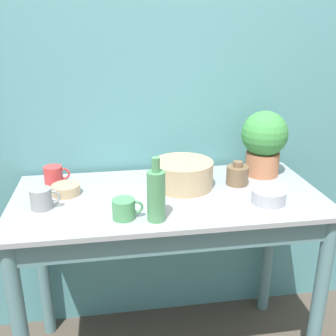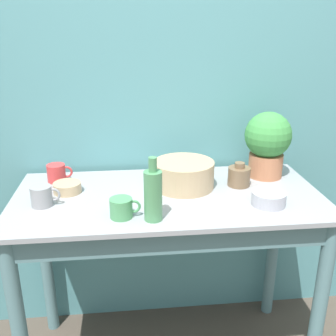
{
  "view_description": "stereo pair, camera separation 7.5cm",
  "coord_description": "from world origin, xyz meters",
  "px_view_note": "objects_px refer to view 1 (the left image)",
  "views": [
    {
      "loc": [
        -0.24,
        -1.2,
        1.57
      ],
      "look_at": [
        0.0,
        0.32,
        1.01
      ],
      "focal_mm": 42.0,
      "sensor_mm": 36.0,
      "label": 1
    },
    {
      "loc": [
        -0.16,
        -1.21,
        1.57
      ],
      "look_at": [
        0.0,
        0.32,
        1.01
      ],
      "focal_mm": 42.0,
      "sensor_mm": 36.0,
      "label": 2
    }
  ],
  "objects_px": {
    "bottle_short": "(237,175)",
    "mug_green": "(124,209)",
    "mug_red": "(54,175)",
    "bottle_tall": "(156,195)",
    "bowl_small_steel": "(269,196)",
    "mug_grey": "(42,199)",
    "bowl_wash_large": "(183,174)",
    "potted_plant": "(264,140)",
    "bowl_small_tan": "(66,190)"
  },
  "relations": [
    {
      "from": "bottle_short",
      "to": "mug_green",
      "type": "xyz_separation_m",
      "value": [
        -0.52,
        -0.26,
        -0.01
      ]
    },
    {
      "from": "mug_red",
      "to": "bottle_tall",
      "type": "bearing_deg",
      "value": -45.53
    },
    {
      "from": "mug_red",
      "to": "bowl_small_steel",
      "type": "xyz_separation_m",
      "value": [
        0.88,
        -0.34,
        -0.01
      ]
    },
    {
      "from": "bottle_tall",
      "to": "mug_grey",
      "type": "bearing_deg",
      "value": 159.08
    },
    {
      "from": "bowl_wash_large",
      "to": "mug_grey",
      "type": "relative_size",
      "value": 2.29
    },
    {
      "from": "bottle_tall",
      "to": "mug_grey",
      "type": "height_order",
      "value": "bottle_tall"
    },
    {
      "from": "bottle_tall",
      "to": "mug_red",
      "type": "bearing_deg",
      "value": 134.47
    },
    {
      "from": "bowl_small_steel",
      "to": "bowl_wash_large",
      "type": "bearing_deg",
      "value": 145.04
    },
    {
      "from": "potted_plant",
      "to": "bottle_short",
      "type": "height_order",
      "value": "potted_plant"
    },
    {
      "from": "bowl_wash_large",
      "to": "mug_red",
      "type": "distance_m",
      "value": 0.59
    },
    {
      "from": "bottle_short",
      "to": "mug_red",
      "type": "xyz_separation_m",
      "value": [
        -0.82,
        0.13,
        -0.0
      ]
    },
    {
      "from": "potted_plant",
      "to": "mug_green",
      "type": "xyz_separation_m",
      "value": [
        -0.68,
        -0.36,
        -0.13
      ]
    },
    {
      "from": "bowl_small_tan",
      "to": "potted_plant",
      "type": "bearing_deg",
      "value": 6.2
    },
    {
      "from": "potted_plant",
      "to": "mug_red",
      "type": "height_order",
      "value": "potted_plant"
    },
    {
      "from": "bottle_short",
      "to": "bowl_small_tan",
      "type": "xyz_separation_m",
      "value": [
        -0.76,
        0.0,
        -0.02
      ]
    },
    {
      "from": "bowl_small_steel",
      "to": "mug_grey",
      "type": "bearing_deg",
      "value": 174.48
    },
    {
      "from": "bowl_small_steel",
      "to": "mug_green",
      "type": "bearing_deg",
      "value": -175.39
    },
    {
      "from": "mug_grey",
      "to": "bowl_small_steel",
      "type": "height_order",
      "value": "mug_grey"
    },
    {
      "from": "mug_green",
      "to": "bowl_small_steel",
      "type": "distance_m",
      "value": 0.59
    },
    {
      "from": "bowl_wash_large",
      "to": "mug_green",
      "type": "relative_size",
      "value": 2.29
    },
    {
      "from": "bowl_wash_large",
      "to": "bowl_small_steel",
      "type": "xyz_separation_m",
      "value": [
        0.31,
        -0.22,
        -0.03
      ]
    },
    {
      "from": "bowl_wash_large",
      "to": "mug_grey",
      "type": "bearing_deg",
      "value": -167.41
    },
    {
      "from": "bottle_tall",
      "to": "bowl_small_steel",
      "type": "distance_m",
      "value": 0.48
    },
    {
      "from": "mug_grey",
      "to": "mug_green",
      "type": "height_order",
      "value": "mug_grey"
    },
    {
      "from": "bowl_wash_large",
      "to": "mug_red",
      "type": "xyz_separation_m",
      "value": [
        -0.57,
        0.13,
        -0.02
      ]
    },
    {
      "from": "mug_green",
      "to": "bowl_small_steel",
      "type": "xyz_separation_m",
      "value": [
        0.59,
        0.05,
        -0.01
      ]
    },
    {
      "from": "mug_red",
      "to": "potted_plant",
      "type": "bearing_deg",
      "value": -1.96
    },
    {
      "from": "mug_red",
      "to": "bowl_small_tan",
      "type": "height_order",
      "value": "mug_red"
    },
    {
      "from": "mug_red",
      "to": "bowl_small_tan",
      "type": "distance_m",
      "value": 0.15
    },
    {
      "from": "mug_grey",
      "to": "bowl_small_steel",
      "type": "bearing_deg",
      "value": -5.52
    },
    {
      "from": "bottle_tall",
      "to": "bowl_small_steel",
      "type": "height_order",
      "value": "bottle_tall"
    },
    {
      "from": "potted_plant",
      "to": "bowl_small_steel",
      "type": "distance_m",
      "value": 0.35
    },
    {
      "from": "mug_green",
      "to": "bottle_short",
      "type": "bearing_deg",
      "value": 26.23
    },
    {
      "from": "potted_plant",
      "to": "bottle_tall",
      "type": "height_order",
      "value": "potted_plant"
    },
    {
      "from": "mug_grey",
      "to": "bottle_tall",
      "type": "bearing_deg",
      "value": -20.92
    },
    {
      "from": "bowl_wash_large",
      "to": "bowl_small_steel",
      "type": "relative_size",
      "value": 1.95
    },
    {
      "from": "bottle_tall",
      "to": "bottle_short",
      "type": "xyz_separation_m",
      "value": [
        0.41,
        0.29,
        -0.06
      ]
    },
    {
      "from": "bottle_short",
      "to": "mug_grey",
      "type": "distance_m",
      "value": 0.85
    },
    {
      "from": "bowl_wash_large",
      "to": "mug_grey",
      "type": "xyz_separation_m",
      "value": [
        -0.59,
        -0.13,
        -0.02
      ]
    },
    {
      "from": "mug_grey",
      "to": "mug_green",
      "type": "xyz_separation_m",
      "value": [
        0.32,
        -0.13,
        -0.0
      ]
    },
    {
      "from": "mug_green",
      "to": "bowl_small_steel",
      "type": "height_order",
      "value": "mug_green"
    },
    {
      "from": "bowl_small_tan",
      "to": "bowl_small_steel",
      "type": "bearing_deg",
      "value": -14.45
    },
    {
      "from": "bottle_tall",
      "to": "mug_green",
      "type": "bearing_deg",
      "value": 165.13
    },
    {
      "from": "bottle_tall",
      "to": "mug_green",
      "type": "height_order",
      "value": "bottle_tall"
    },
    {
      "from": "mug_grey",
      "to": "bowl_small_steel",
      "type": "xyz_separation_m",
      "value": [
        0.9,
        -0.09,
        -0.01
      ]
    },
    {
      "from": "mug_grey",
      "to": "bowl_small_tan",
      "type": "bearing_deg",
      "value": 56.97
    },
    {
      "from": "bottle_tall",
      "to": "mug_green",
      "type": "xyz_separation_m",
      "value": [
        -0.12,
        0.03,
        -0.06
      ]
    },
    {
      "from": "potted_plant",
      "to": "mug_green",
      "type": "height_order",
      "value": "potted_plant"
    },
    {
      "from": "bottle_short",
      "to": "mug_green",
      "type": "height_order",
      "value": "bottle_short"
    },
    {
      "from": "mug_grey",
      "to": "mug_red",
      "type": "distance_m",
      "value": 0.26
    }
  ]
}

